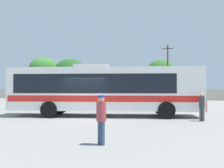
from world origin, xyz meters
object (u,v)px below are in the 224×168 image
object	(u,v)px
roadside_tree_midleft	(70,73)
roadside_tree_left	(44,70)
attendant_by_bus_door	(202,105)
roadside_tree_midright	(161,72)
utility_pole_near	(168,71)
coach_bus_white_red	(103,88)
parked_car_leftmost_silver	(45,95)
parked_car_second_silver	(77,95)
parked_car_third_red	(123,96)
passenger_waiting_on_apron	(101,117)

from	to	relation	value
roadside_tree_midleft	roadside_tree_left	bearing A→B (deg)	153.71
attendant_by_bus_door	roadside_tree_midright	distance (m)	27.97
utility_pole_near	coach_bus_white_red	bearing A→B (deg)	-102.06
parked_car_leftmost_silver	roadside_tree_midleft	bearing A→B (deg)	77.00
parked_car_leftmost_silver	roadside_tree_midright	size ratio (longest dim) A/B	0.61
parked_car_leftmost_silver	parked_car_second_silver	distance (m)	5.35
roadside_tree_left	parked_car_third_red	bearing A→B (deg)	-27.76
utility_pole_near	roadside_tree_midleft	bearing A→B (deg)	177.07
coach_bus_white_red	roadside_tree_midright	bearing A→B (deg)	81.55
roadside_tree_midright	parked_car_third_red	bearing A→B (deg)	-124.72
utility_pole_near	roadside_tree_left	world-z (taller)	utility_pole_near
passenger_waiting_on_apron	parked_car_leftmost_silver	bearing A→B (deg)	121.59
attendant_by_bus_door	utility_pole_near	world-z (taller)	utility_pole_near
coach_bus_white_red	passenger_waiting_on_apron	distance (m)	7.72
parked_car_leftmost_silver	roadside_tree_midleft	size ratio (longest dim) A/B	0.58
utility_pole_near	roadside_tree_midright	size ratio (longest dim) A/B	1.31
attendant_by_bus_door	utility_pole_near	xyz separation A→B (m)	(-0.95, 24.81, 3.76)
attendant_by_bus_door	parked_car_third_red	size ratio (longest dim) A/B	0.38
parked_car_second_silver	utility_pole_near	bearing A→B (deg)	22.91
passenger_waiting_on_apron	parked_car_leftmost_silver	world-z (taller)	passenger_waiting_on_apron
parked_car_third_red	roadside_tree_midright	size ratio (longest dim) A/B	0.60
passenger_waiting_on_apron	utility_pole_near	xyz separation A→B (m)	(3.26, 31.10, 3.73)
attendant_by_bus_door	parked_car_leftmost_silver	xyz separation A→B (m)	(-19.84, 19.13, -0.12)
attendant_by_bus_door	passenger_waiting_on_apron	xyz separation A→B (m)	(-4.21, -6.29, 0.03)
coach_bus_white_red	parked_car_third_red	world-z (taller)	coach_bus_white_red
passenger_waiting_on_apron	parked_car_second_silver	distance (m)	27.38
utility_pole_near	roadside_tree_midleft	distance (m)	17.40
passenger_waiting_on_apron	parked_car_third_red	world-z (taller)	passenger_waiting_on_apron
parked_car_second_silver	roadside_tree_midleft	bearing A→B (deg)	120.13
parked_car_third_red	roadside_tree_midleft	world-z (taller)	roadside_tree_midleft
utility_pole_near	roadside_tree_left	distance (m)	25.04
parked_car_leftmost_silver	roadside_tree_left	world-z (taller)	roadside_tree_left
coach_bus_white_red	parked_car_leftmost_silver	xyz separation A→B (m)	(-13.84, 17.98, -1.06)
parked_car_leftmost_silver	utility_pole_near	size ratio (longest dim) A/B	0.47
utility_pole_near	roadside_tree_left	size ratio (longest dim) A/B	1.09
parked_car_leftmost_silver	coach_bus_white_red	bearing A→B (deg)	-52.40
passenger_waiting_on_apron	roadside_tree_midright	size ratio (longest dim) A/B	0.24
coach_bus_white_red	parked_car_third_red	xyz separation A→B (m)	(-1.52, 18.61, -1.08)
attendant_by_bus_door	parked_car_third_red	world-z (taller)	attendant_by_bus_door
utility_pole_near	parked_car_third_red	bearing A→B (deg)	-142.54
parked_car_second_silver	parked_car_third_red	bearing A→B (deg)	5.65
roadside_tree_midleft	passenger_waiting_on_apron	bearing A→B (deg)	-66.18
passenger_waiting_on_apron	utility_pole_near	distance (m)	31.49
roadside_tree_midright	utility_pole_near	bearing A→B (deg)	-68.47
roadside_tree_left	roadside_tree_midright	size ratio (longest dim) A/B	1.20
roadside_tree_midleft	parked_car_third_red	bearing A→B (deg)	-28.72
parked_car_third_red	roadside_tree_left	world-z (taller)	roadside_tree_left
coach_bus_white_red	parked_car_second_silver	distance (m)	19.86
parked_car_leftmost_silver	roadside_tree_left	size ratio (longest dim) A/B	0.51
parked_car_second_silver	parked_car_third_red	distance (m)	7.01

